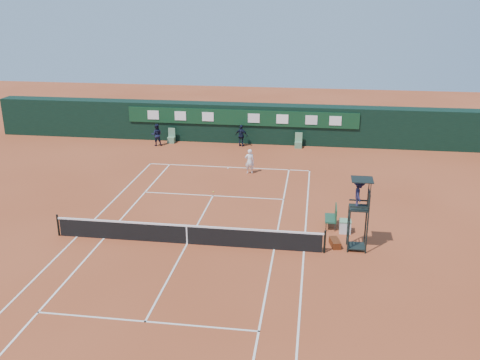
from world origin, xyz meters
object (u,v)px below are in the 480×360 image
(player_bench, at_px, (333,216))
(cooler, at_px, (345,226))
(tennis_net, at_px, (187,234))
(umpire_chair, at_px, (359,199))
(player, at_px, (250,161))

(player_bench, xyz_separation_m, cooler, (0.59, -0.59, -0.27))
(tennis_net, bearing_deg, cooler, 17.81)
(umpire_chair, height_order, player_bench, umpire_chair)
(cooler, height_order, player, player)
(tennis_net, distance_m, player, 10.94)
(umpire_chair, height_order, player, umpire_chair)
(cooler, xyz_separation_m, player, (-5.83, 8.44, 0.50))
(player, bearing_deg, player_bench, 114.11)
(tennis_net, distance_m, cooler, 7.79)
(player_bench, bearing_deg, tennis_net, -156.45)
(umpire_chair, bearing_deg, tennis_net, -175.53)
(cooler, bearing_deg, player_bench, 135.15)
(umpire_chair, relative_size, player_bench, 2.85)
(player_bench, distance_m, player, 9.44)
(player_bench, xyz_separation_m, player, (-5.23, 7.85, 0.22))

